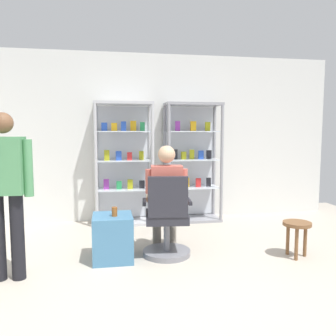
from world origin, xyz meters
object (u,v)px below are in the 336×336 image
at_px(display_cabinet_left, 124,162).
at_px(office_chair, 167,224).
at_px(storage_crate, 113,237).
at_px(display_cabinet_right, 192,161).
at_px(standing_customer, 5,186).
at_px(seated_shopkeeper, 166,194).
at_px(wooden_stool, 297,229).
at_px(tea_glass, 114,212).

xyz_separation_m(display_cabinet_left, office_chair, (0.41, -1.64, -0.57)).
height_order(office_chair, storage_crate, office_chair).
distance_m(display_cabinet_right, office_chair, 1.87).
xyz_separation_m(display_cabinet_left, storage_crate, (-0.21, -1.62, -0.71)).
bearing_deg(standing_customer, storage_crate, 19.57).
relative_size(display_cabinet_right, seated_shopkeeper, 1.47).
bearing_deg(wooden_stool, display_cabinet_right, 112.26).
xyz_separation_m(display_cabinet_left, standing_customer, (-1.23, -1.98, -0.03)).
bearing_deg(display_cabinet_right, wooden_stool, -67.74).
height_order(seated_shopkeeper, tea_glass, seated_shopkeeper).
bearing_deg(storage_crate, tea_glass, -62.76).
xyz_separation_m(seated_shopkeeper, wooden_stool, (1.46, -0.43, -0.38)).
relative_size(tea_glass, wooden_stool, 0.25).
relative_size(seated_shopkeeper, standing_customer, 0.79).
bearing_deg(standing_customer, tea_glass, 16.91).
relative_size(display_cabinet_left, tea_glass, 18.36).
xyz_separation_m(display_cabinet_left, tea_glass, (-0.19, -1.66, -0.40)).
bearing_deg(tea_glass, standing_customer, -163.09).
xyz_separation_m(seated_shopkeeper, storage_crate, (-0.64, -0.14, -0.46)).
relative_size(office_chair, seated_shopkeeper, 0.74).
xyz_separation_m(seated_shopkeeper, standing_customer, (-1.65, -0.50, 0.22)).
bearing_deg(display_cabinet_left, tea_glass, -96.51).
relative_size(seated_shopkeeper, storage_crate, 2.52).
distance_m(office_chair, storage_crate, 0.63).
bearing_deg(tea_glass, display_cabinet_left, 83.49).
bearing_deg(wooden_stool, standing_customer, -178.70).
xyz_separation_m(storage_crate, standing_customer, (-1.01, -0.36, 0.68)).
height_order(office_chair, standing_customer, standing_customer).
distance_m(display_cabinet_left, wooden_stool, 2.75).
xyz_separation_m(display_cabinet_right, standing_customer, (-2.33, -1.98, -0.03)).
bearing_deg(office_chair, storage_crate, 178.06).
bearing_deg(display_cabinet_left, seated_shopkeeper, -73.98).
bearing_deg(standing_customer, seated_shopkeeper, 16.91).
distance_m(storage_crate, wooden_stool, 2.11).
bearing_deg(office_chair, standing_customer, -168.26).
relative_size(office_chair, wooden_stool, 2.32).
bearing_deg(tea_glass, seated_shopkeeper, 16.91).
height_order(office_chair, wooden_stool, office_chair).
height_order(office_chair, seated_shopkeeper, seated_shopkeeper).
bearing_deg(display_cabinet_right, storage_crate, -129.05).
xyz_separation_m(tea_glass, wooden_stool, (2.07, -0.24, -0.23)).
xyz_separation_m(display_cabinet_right, tea_glass, (-1.29, -1.66, -0.40)).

